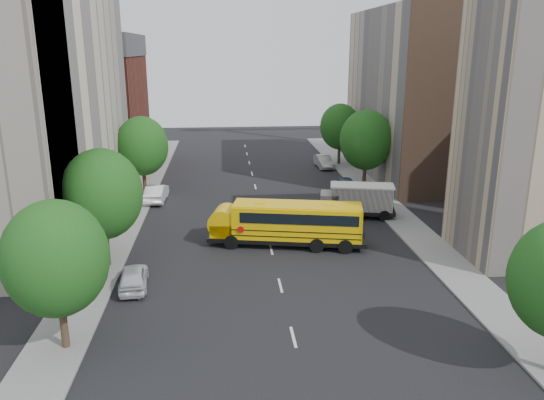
{
  "coord_description": "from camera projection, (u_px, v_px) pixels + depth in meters",
  "views": [
    {
      "loc": [
        -3.26,
        -37.34,
        13.9
      ],
      "look_at": [
        0.43,
        2.0,
        2.55
      ],
      "focal_mm": 35.0,
      "sensor_mm": 36.0,
      "label": 1
    }
  ],
  "objects": [
    {
      "name": "street_tree_2",
      "position": [
        142.0,
        146.0,
        50.94
      ],
      "size": [
        4.99,
        4.99,
        7.71
      ],
      "color": "#38281C",
      "rests_on": "ground"
    },
    {
      "name": "school_bus",
      "position": [
        286.0,
        222.0,
        38.39
      ],
      "size": [
        11.72,
        4.85,
        3.23
      ],
      "rotation": [
        0.0,
        0.0,
        -0.2
      ],
      "color": "black",
      "rests_on": "ground"
    },
    {
      "name": "sidewalk_left",
      "position": [
        124.0,
        223.0,
        43.59
      ],
      "size": [
        3.0,
        80.0,
        0.12
      ],
      "primitive_type": "cube",
      "color": "slate",
      "rests_on": "ground"
    },
    {
      "name": "parked_car_4",
      "position": [
        346.0,
        186.0,
        52.3
      ],
      "size": [
        1.88,
        4.63,
        1.57
      ],
      "primitive_type": "imported",
      "rotation": [
        0.0,
        0.0,
        -0.0
      ],
      "color": "#384762",
      "rests_on": "ground"
    },
    {
      "name": "street_tree_0",
      "position": [
        56.0,
        259.0,
        24.19
      ],
      "size": [
        4.8,
        4.8,
        7.41
      ],
      "color": "#38281C",
      "rests_on": "ground"
    },
    {
      "name": "street_tree_5",
      "position": [
        340.0,
        127.0,
        64.43
      ],
      "size": [
        4.86,
        4.86,
        7.51
      ],
      "color": "#38281C",
      "rests_on": "ground"
    },
    {
      "name": "street_tree_4",
      "position": [
        366.0,
        140.0,
        52.85
      ],
      "size": [
        5.25,
        5.25,
        8.1
      ],
      "color": "#38281C",
      "rests_on": "ground"
    },
    {
      "name": "safari_truck",
      "position": [
        356.0,
        200.0,
        45.01
      ],
      "size": [
        6.93,
        3.7,
        2.82
      ],
      "rotation": [
        0.0,
        0.0,
        -0.21
      ],
      "color": "black",
      "rests_on": "ground"
    },
    {
      "name": "parked_car_1",
      "position": [
        156.0,
        193.0,
        49.77
      ],
      "size": [
        1.91,
        4.92,
        1.6
      ],
      "primitive_type": "imported",
      "rotation": [
        0.0,
        0.0,
        3.1
      ],
      "color": "white",
      "rests_on": "ground"
    },
    {
      "name": "lane_markings",
      "position": [
        259.0,
        203.0,
        49.43
      ],
      "size": [
        0.15,
        64.0,
        0.01
      ],
      "primitive_type": "cube",
      "color": "silver",
      "rests_on": "ground"
    },
    {
      "name": "street_tree_1",
      "position": [
        102.0,
        194.0,
        33.68
      ],
      "size": [
        5.12,
        5.12,
        7.9
      ],
      "color": "#38281C",
      "rests_on": "ground"
    },
    {
      "name": "building_left_redbrick",
      "position": [
        98.0,
        112.0,
        63.24
      ],
      "size": [
        10.0,
        15.0,
        13.0
      ],
      "primitive_type": "cube",
      "color": "maroon",
      "rests_on": "ground"
    },
    {
      "name": "building_right_far",
      "position": [
        416.0,
        94.0,
        58.13
      ],
      "size": [
        10.0,
        22.0,
        18.0
      ],
      "primitive_type": "cube",
      "color": "#BCA992",
      "rests_on": "ground"
    },
    {
      "name": "ground",
      "position": [
        269.0,
        240.0,
        39.86
      ],
      "size": [
        120.0,
        120.0,
        0.0
      ],
      "primitive_type": "plane",
      "color": "black",
      "rests_on": "ground"
    },
    {
      "name": "building_right_sidewall",
      "position": [
        459.0,
        105.0,
        47.61
      ],
      "size": [
        10.1,
        0.3,
        18.0
      ],
      "primitive_type": "cube",
      "color": "brown",
      "rests_on": "ground"
    },
    {
      "name": "parked_car_5",
      "position": [
        324.0,
        161.0,
        63.85
      ],
      "size": [
        1.83,
        4.62,
        1.5
      ],
      "primitive_type": "imported",
      "rotation": [
        0.0,
        0.0,
        0.05
      ],
      "color": "#9B9A96",
      "rests_on": "ground"
    },
    {
      "name": "parked_car_0",
      "position": [
        134.0,
        277.0,
        31.73
      ],
      "size": [
        2.01,
        4.22,
        1.39
      ],
      "primitive_type": "imported",
      "rotation": [
        0.0,
        0.0,
        3.23
      ],
      "color": "silver",
      "rests_on": "ground"
    },
    {
      "name": "sidewalk_right",
      "position": [
        396.0,
        215.0,
        45.66
      ],
      "size": [
        3.0,
        80.0,
        0.12
      ],
      "primitive_type": "cube",
      "color": "slate",
      "rests_on": "ground"
    },
    {
      "name": "building_left_cream",
      "position": [
        32.0,
        100.0,
        41.22
      ],
      "size": [
        10.0,
        26.0,
        20.0
      ],
      "primitive_type": "cube",
      "color": "beige",
      "rests_on": "ground"
    }
  ]
}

